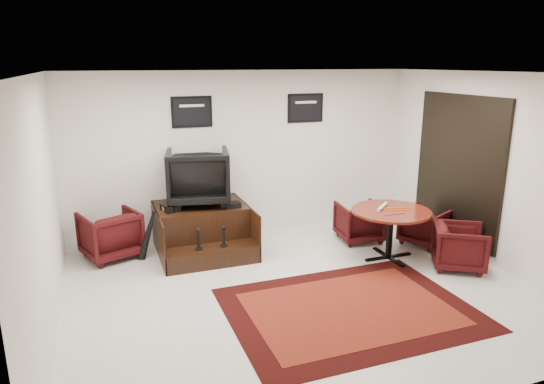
{
  "coord_description": "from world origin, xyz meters",
  "views": [
    {
      "loc": [
        -2.4,
        -5.35,
        2.92
      ],
      "look_at": [
        -0.1,
        0.9,
        1.14
      ],
      "focal_mm": 32.0,
      "sensor_mm": 36.0,
      "label": 1
    }
  ],
  "objects": [
    {
      "name": "table_chair_corner",
      "position": [
        2.44,
        -0.1,
        0.36
      ],
      "size": [
        0.92,
        0.94,
        0.72
      ],
      "primitive_type": "imported",
      "rotation": [
        0.0,
        0.0,
        1.0
      ],
      "color": "black",
      "rests_on": "ground"
    },
    {
      "name": "polish_kit",
      "position": [
        -0.48,
        1.65,
        0.78
      ],
      "size": [
        0.24,
        0.17,
        0.08
      ],
      "primitive_type": "cube",
      "rotation": [
        0.0,
        0.0,
        0.02
      ],
      "color": "black",
      "rests_on": "shine_podium"
    },
    {
      "name": "armchair_side",
      "position": [
        -2.31,
        2.09,
        0.4
      ],
      "size": [
        0.99,
        0.96,
        0.81
      ],
      "primitive_type": "imported",
      "rotation": [
        0.0,
        0.0,
        3.49
      ],
      "color": "black",
      "rests_on": "ground"
    },
    {
      "name": "table_chair_back",
      "position": [
        1.65,
        1.42,
        0.36
      ],
      "size": [
        0.76,
        0.73,
        0.71
      ],
      "primitive_type": "imported",
      "rotation": [
        0.0,
        0.0,
        3.02
      ],
      "color": "black",
      "rests_on": "ground"
    },
    {
      "name": "table_clutter",
      "position": [
        1.75,
        0.53,
        0.78
      ],
      "size": [
        0.56,
        0.37,
        0.01
      ],
      "color": "#DB520C",
      "rests_on": "meeting_table"
    },
    {
      "name": "area_rug",
      "position": [
        0.33,
        -0.66,
        0.01
      ],
      "size": [
        2.93,
        2.2,
        0.01
      ],
      "color": "black",
      "rests_on": "ground"
    },
    {
      "name": "shoes_pair",
      "position": [
        -1.42,
        1.81,
        0.79
      ],
      "size": [
        0.29,
        0.33,
        0.1
      ],
      "color": "black",
      "rests_on": "shine_podium"
    },
    {
      "name": "umbrella_hooked",
      "position": [
        -1.77,
        1.82,
        0.39
      ],
      "size": [
        0.29,
        0.11,
        0.79
      ],
      "primitive_type": null,
      "color": "black",
      "rests_on": "ground"
    },
    {
      "name": "table_chair_window",
      "position": [
        2.59,
        0.9,
        0.34
      ],
      "size": [
        0.85,
        0.87,
        0.68
      ],
      "primitive_type": "imported",
      "rotation": [
        0.0,
        0.0,
        2.02
      ],
      "color": "black",
      "rests_on": "ground"
    },
    {
      "name": "paper_roll",
      "position": [
        1.61,
        0.69,
        0.8
      ],
      "size": [
        0.35,
        0.31,
        0.05
      ],
      "primitive_type": "cylinder",
      "rotation": [
        0.0,
        1.57,
        0.72
      ],
      "color": "silver",
      "rests_on": "meeting_table"
    },
    {
      "name": "umbrella_black",
      "position": [
        -1.79,
        1.83,
        0.39
      ],
      "size": [
        0.29,
        0.11,
        0.78
      ],
      "primitive_type": null,
      "color": "black",
      "rests_on": "ground"
    },
    {
      "name": "ground",
      "position": [
        0.0,
        0.0,
        0.0
      ],
      "size": [
        6.0,
        6.0,
        0.0
      ],
      "primitive_type": "plane",
      "color": "beige",
      "rests_on": "ground"
    },
    {
      "name": "meeting_table",
      "position": [
        1.69,
        0.56,
        0.68
      ],
      "size": [
        1.18,
        1.18,
        0.77
      ],
      "color": "#4C160A",
      "rests_on": "ground"
    },
    {
      "name": "shine_chair",
      "position": [
        -0.93,
        2.05,
        1.22
      ],
      "size": [
        1.11,
        1.06,
        0.98
      ],
      "primitive_type": "imported",
      "rotation": [
        0.0,
        0.0,
        2.94
      ],
      "color": "black",
      "rests_on": "shine_podium"
    },
    {
      "name": "room_shell",
      "position": [
        0.41,
        0.12,
        1.79
      ],
      "size": [
        6.02,
        5.02,
        2.81
      ],
      "color": "beige",
      "rests_on": "ground"
    },
    {
      "name": "shine_podium",
      "position": [
        -0.93,
        1.9,
        0.34
      ],
      "size": [
        1.42,
        1.47,
        0.73
      ],
      "color": "black",
      "rests_on": "ground"
    }
  ]
}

